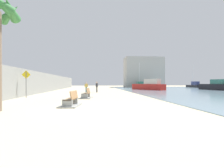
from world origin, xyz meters
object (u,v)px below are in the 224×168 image
Objects in this scene: bench_far at (86,96)px; boat_far_left at (215,86)px; person_walking at (86,87)px; person_standing at (97,86)px; bench_near at (71,102)px; boat_mid_bay at (194,85)px; pedestrian_sign at (26,81)px; boat_far_right at (140,85)px; boat_distant at (149,86)px.

bench_far is 0.31× the size of boat_far_left.
person_walking is 1.72m from person_standing.
boat_far_left is (25.39, 21.88, 0.59)m from bench_near.
boat_mid_bay is at bearing 71.49° from boat_far_left.
bench_near is 16.54m from person_walking.
boat_mid_bay is at bearing 42.08° from pedestrian_sign.
person_walking is at bearing -121.38° from boat_far_right.
pedestrian_sign is at bearing -128.08° from person_standing.
boat_mid_bay is 2.67× the size of pedestrian_sign.
boat_far_right reaches higher than person_walking.
pedestrian_sign is (-20.00, -33.42, 0.97)m from boat_far_right.
pedestrian_sign is at bearing -137.92° from boat_mid_bay.
bench_near is 8.78m from pedestrian_sign.
person_walking is 11.10m from pedestrian_sign.
person_walking is at bearing -143.00° from boat_mid_bay.
bench_near is 0.29× the size of boat_distant.
boat_distant is at bearing 31.28° from person_walking.
boat_far_left is (24.69, 16.08, 0.59)m from bench_far.
boat_distant reaches higher than person_walking.
pedestrian_sign is (-5.22, 6.91, 1.45)m from bench_near.
bench_near is at bearing -52.91° from pedestrian_sign.
boat_far_right is at bearing 58.62° from person_walking.
boat_distant is at bearing 62.42° from bench_near.
person_standing is (1.89, 15.98, 0.73)m from bench_near.
person_standing is at bearing 83.37° from bench_far.
bench_near is at bearing -128.17° from boat_mid_bay.
boat_far_left reaches higher than person_walking.
bench_near is 50.93m from boat_mid_bay.
boat_distant is (10.63, 7.98, -0.11)m from person_standing.
boat_mid_bay is (31.21, 23.52, -0.18)m from person_walking.
person_standing is 0.23× the size of boat_mid_bay.
boat_distant is (-18.95, -16.07, 0.15)m from boat_mid_bay.
boat_far_right is (14.52, 23.80, -0.17)m from person_walking.
boat_far_right reaches higher than boat_mid_bay.
bench_far is 10.75m from person_walking.
person_walking is 27.88m from boat_far_right.
boat_mid_bay is 1.02× the size of boat_far_left.
boat_far_left is at bearing 26.07° from pedestrian_sign.
boat_far_right reaches higher than bench_near.
bench_far is 29.47m from boat_far_left.
pedestrian_sign reaches higher than bench_far.
boat_far_left is (-6.08, -18.15, 0.12)m from boat_mid_bay.
bench_near is at bearing -117.58° from boat_distant.
pedestrian_sign is (-7.11, -9.08, 0.72)m from person_standing.
boat_far_right is at bearing 179.02° from boat_mid_bay.
pedestrian_sign reaches higher than boat_far_left.
person_walking reaches higher than bench_near.
boat_far_left is at bearing 12.04° from person_walking.
pedestrian_sign is (-17.74, -17.06, 0.83)m from boat_distant.
boat_mid_bay reaches higher than bench_far.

